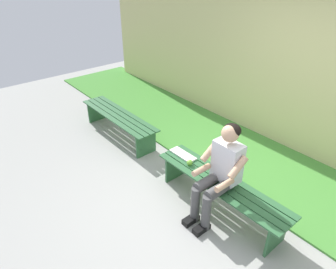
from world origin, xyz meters
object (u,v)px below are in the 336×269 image
(bench_near, at_px, (220,188))
(book_open, at_px, (183,155))
(bench_far, at_px, (119,119))
(apple, at_px, (190,163))
(person_seated, at_px, (220,171))

(bench_near, bearing_deg, book_open, -1.97)
(bench_near, xyz_separation_m, bench_far, (2.37, 0.00, -0.00))
(bench_near, relative_size, bench_far, 1.03)
(bench_near, relative_size, book_open, 4.55)
(bench_near, bearing_deg, apple, 6.65)
(bench_far, bearing_deg, book_open, -179.14)
(bench_near, bearing_deg, person_seated, 114.71)
(person_seated, distance_m, apple, 0.58)
(person_seated, bearing_deg, bench_far, -2.33)
(apple, bearing_deg, bench_near, -173.35)
(bench_near, distance_m, bench_far, 2.37)
(person_seated, bearing_deg, book_open, -9.15)
(bench_far, height_order, apple, apple)
(bench_near, xyz_separation_m, apple, (0.50, 0.06, 0.13))
(bench_near, distance_m, apple, 0.52)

